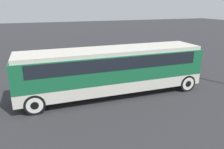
% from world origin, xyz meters
% --- Properties ---
extents(ground_plane, '(120.00, 120.00, 0.00)m').
position_xyz_m(ground_plane, '(0.00, 0.00, 0.00)').
color(ground_plane, '#2D2D30').
extents(tour_bus, '(11.26, 2.54, 2.91)m').
position_xyz_m(tour_bus, '(0.10, 0.00, 1.76)').
color(tour_bus, silver).
rests_on(tour_bus, ground_plane).
extents(parked_car_near, '(4.78, 1.88, 1.37)m').
position_xyz_m(parked_car_near, '(4.60, 8.48, 0.68)').
color(parked_car_near, silver).
rests_on(parked_car_near, ground_plane).
extents(parked_car_mid, '(4.75, 1.80, 1.39)m').
position_xyz_m(parked_car_mid, '(0.85, 5.85, 0.71)').
color(parked_car_mid, '#2D5638').
rests_on(parked_car_mid, ground_plane).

